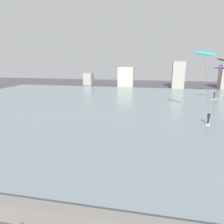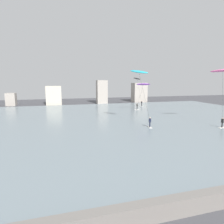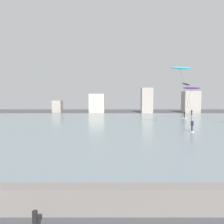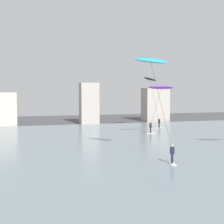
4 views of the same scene
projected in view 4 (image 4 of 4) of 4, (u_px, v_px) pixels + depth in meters
water_bay at (69, 153)px, 32.67m from camera, size 84.00×52.00×0.10m
far_shore_buildings at (74, 107)px, 61.20m from camera, size 45.76×5.71×7.71m
kitesurfer_black at (151, 84)px, 53.14m from camera, size 3.65×2.21×8.48m
kitesurfer_cyan at (153, 69)px, 29.73m from camera, size 3.09×5.61×9.50m
kitesurfer_purple at (160, 90)px, 43.65m from camera, size 3.91×4.15×6.97m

